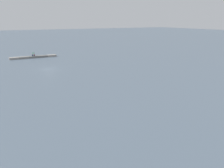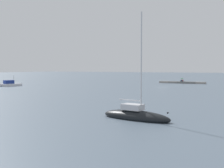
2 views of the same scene
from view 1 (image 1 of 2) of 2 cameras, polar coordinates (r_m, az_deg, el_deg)
name	(u,v)px [view 1 (image 1 of 2)]	position (r m, az deg, el deg)	size (l,w,h in m)	color
ground_plane	(49,69)	(65.43, -15.33, 3.54)	(500.00, 500.00, 0.00)	slate
seawall_pier	(33,57)	(86.39, -18.77, 6.34)	(15.89, 1.93, 0.67)	gray
person_seated_maroon_left	(34,55)	(86.13, -18.59, 6.72)	(0.47, 0.65, 0.73)	#1E2333
person_seated_blue_right	(33,55)	(86.16, -18.97, 6.69)	(0.47, 0.65, 0.73)	#1E2333
umbrella_open_green	(33,53)	(86.11, -18.83, 7.27)	(1.11, 1.11, 1.25)	black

